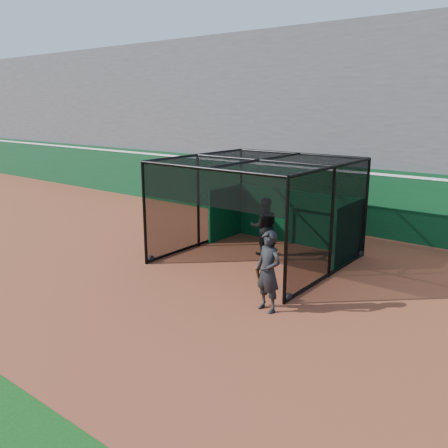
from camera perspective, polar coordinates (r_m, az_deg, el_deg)
The scene contains 6 objects.
ground at distance 13.19m, azimuth -7.54°, elevation -7.18°, with size 120.00×120.00×0.00m, color brown.
outfield_wall at distance 19.51m, azimuth 10.44°, elevation 3.61°, with size 50.00×0.50×2.50m.
grandstand at distance 22.61m, azimuth 15.41°, elevation 12.89°, with size 50.00×7.85×8.95m.
batting_cage at distance 14.71m, azimuth 4.17°, elevation 1.54°, with size 5.02×5.01×3.15m.
batter at distance 15.40m, azimuth 4.86°, elevation -0.30°, with size 0.92×0.71×1.89m, color black.
on_deck_player at distance 11.19m, azimuth 5.34°, elevation -5.74°, with size 0.79×0.59×1.95m.
Camera 1 is at (8.87, -8.53, 4.76)m, focal length 38.00 mm.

